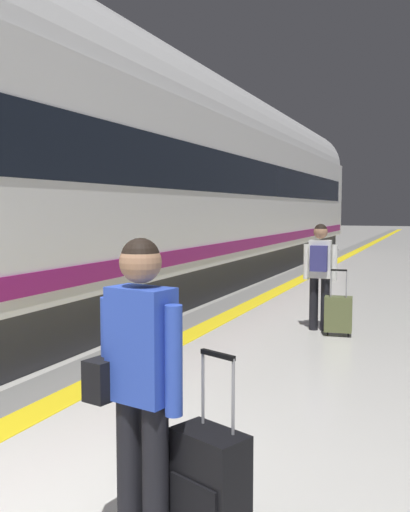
% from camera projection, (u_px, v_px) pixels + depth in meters
% --- Properties ---
extents(safety_line_strip, '(0.36, 80.00, 0.01)m').
position_uv_depth(safety_line_strip, '(277.00, 291.00, 12.36)').
color(safety_line_strip, yellow).
rests_on(safety_line_strip, ground).
extents(tactile_edge_band, '(0.67, 80.00, 0.01)m').
position_uv_depth(tactile_edge_band, '(262.00, 290.00, 12.50)').
color(tactile_edge_band, slate).
rests_on(tactile_edge_band, ground).
extents(high_speed_train, '(2.94, 32.49, 4.97)m').
position_uv_depth(high_speed_train, '(130.00, 170.00, 10.62)').
color(high_speed_train, '#38383D').
rests_on(high_speed_train, ground).
extents(traveller_foreground, '(0.54, 0.29, 1.64)m').
position_uv_depth(traveller_foreground, '(139.00, 374.00, 2.88)').
color(traveller_foreground, black).
rests_on(traveller_foreground, ground).
extents(rolling_suitcase_foreground, '(0.44, 0.35, 1.07)m').
position_uv_depth(rolling_suitcase_foreground, '(209.00, 492.00, 2.85)').
color(rolling_suitcase_foreground, black).
rests_on(rolling_suitcase_foreground, ground).
extents(passenger_near, '(0.49, 0.31, 1.57)m').
position_uv_depth(passenger_near, '(320.00, 268.00, 8.30)').
color(passenger_near, black).
rests_on(passenger_near, ground).
extents(suitcase_near, '(0.40, 0.28, 0.95)m').
position_uv_depth(suitcase_near, '(338.00, 314.00, 8.00)').
color(suitcase_near, '#596038').
rests_on(suitcase_near, ground).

